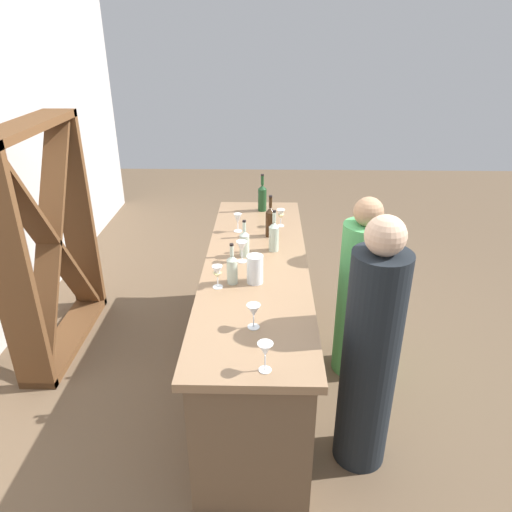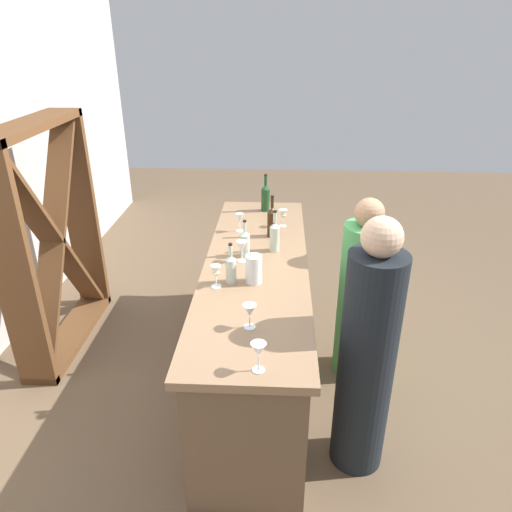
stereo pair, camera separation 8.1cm
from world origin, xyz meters
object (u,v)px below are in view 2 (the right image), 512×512
(wine_glass_far_left, at_px, (242,247))
(wine_glass_far_center, at_px, (240,219))
(wine_glass_near_right, at_px, (250,311))
(person_center_guest, at_px, (360,297))
(wine_glass_near_left, at_px, (283,215))
(wine_bottle_second_right_amber_brown, at_px, (272,221))
(wine_glass_near_center, at_px, (259,350))
(wine_glass_far_right, at_px, (216,273))
(wine_bottle_center_clear_pale, at_px, (275,236))
(wine_bottle_rightmost_olive_green, at_px, (265,197))
(wine_bottle_leftmost_clear_pale, at_px, (231,268))
(water_pitcher, at_px, (253,269))
(wine_rack, at_px, (53,240))
(wine_bottle_second_left_clear_pale, at_px, (245,243))
(person_left_guest, at_px, (367,359))

(wine_glass_far_left, xyz_separation_m, wine_glass_far_center, (0.55, 0.06, -0.01))
(wine_glass_near_right, relative_size, person_center_guest, 0.10)
(wine_glass_near_left, height_order, wine_glass_far_center, wine_glass_far_center)
(wine_bottle_second_right_amber_brown, bearing_deg, wine_glass_near_center, 178.97)
(wine_glass_near_right, bearing_deg, wine_glass_near_left, -7.01)
(wine_glass_near_right, bearing_deg, wine_bottle_second_right_amber_brown, -4.25)
(wine_glass_far_left, distance_m, wine_glass_far_right, 0.40)
(wine_bottle_center_clear_pale, relative_size, wine_bottle_rightmost_olive_green, 0.94)
(wine_bottle_center_clear_pale, bearing_deg, wine_glass_near_center, 177.69)
(wine_bottle_leftmost_clear_pale, relative_size, wine_glass_near_center, 1.76)
(water_pitcher, bearing_deg, wine_bottle_rightmost_olive_green, -1.46)
(wine_glass_far_center, bearing_deg, wine_bottle_center_clear_pale, -141.65)
(wine_glass_far_left, xyz_separation_m, wine_glass_far_right, (-0.37, 0.14, -0.01))
(wine_bottle_center_clear_pale, xyz_separation_m, wine_glass_near_center, (-1.38, 0.06, -0.00))
(wine_rack, distance_m, wine_glass_near_right, 2.05)
(wine_bottle_second_right_amber_brown, xyz_separation_m, wine_glass_far_center, (0.09, 0.26, -0.03))
(wine_bottle_rightmost_olive_green, distance_m, person_center_guest, 1.30)
(wine_bottle_leftmost_clear_pale, relative_size, wine_glass_far_center, 1.84)
(wine_bottle_second_left_clear_pale, bearing_deg, wine_glass_near_left, -25.21)
(wine_bottle_second_left_clear_pale, bearing_deg, water_pitcher, -168.19)
(wine_glass_far_center, bearing_deg, wine_rack, 96.90)
(wine_glass_near_center, xyz_separation_m, wine_glass_far_right, (0.81, 0.31, -0.02))
(wine_bottle_center_clear_pale, relative_size, wine_glass_far_center, 2.08)
(wine_bottle_leftmost_clear_pale, height_order, wine_bottle_rightmost_olive_green, wine_bottle_rightmost_olive_green)
(wine_bottle_center_clear_pale, bearing_deg, wine_glass_near_left, -7.40)
(wine_rack, xyz_separation_m, wine_glass_far_right, (-0.75, -1.41, 0.14))
(wine_glass_far_center, distance_m, person_center_guest, 1.13)
(wine_glass_far_center, xyz_separation_m, water_pitcher, (-0.86, -0.16, -0.01))
(wine_bottle_leftmost_clear_pale, height_order, wine_glass_far_left, wine_bottle_leftmost_clear_pale)
(wine_rack, relative_size, wine_glass_far_center, 12.33)
(wine_rack, height_order, wine_bottle_rightmost_olive_green, wine_rack)
(wine_glass_near_left, height_order, person_left_guest, person_left_guest)
(wine_rack, bearing_deg, water_pitcher, -112.35)
(wine_bottle_rightmost_olive_green, height_order, wine_glass_far_left, wine_bottle_rightmost_olive_green)
(wine_glass_near_center, bearing_deg, person_left_guest, -57.49)
(wine_bottle_second_left_clear_pale, relative_size, person_center_guest, 0.19)
(wine_rack, relative_size, wine_bottle_center_clear_pale, 5.92)
(wine_glass_far_left, relative_size, person_left_guest, 0.10)
(water_pitcher, bearing_deg, wine_bottle_leftmost_clear_pale, 95.67)
(wine_bottle_leftmost_clear_pale, relative_size, wine_glass_far_left, 1.80)
(wine_glass_near_left, bearing_deg, wine_glass_near_center, 176.36)
(wine_glass_near_left, xyz_separation_m, wine_glass_near_right, (-1.50, 0.18, 0.00))
(wine_bottle_center_clear_pale, height_order, water_pitcher, wine_bottle_center_clear_pale)
(wine_glass_far_center, bearing_deg, wine_bottle_leftmost_clear_pale, -179.02)
(wine_glass_near_center, relative_size, water_pitcher, 0.83)
(wine_bottle_second_right_amber_brown, distance_m, person_left_guest, 1.43)
(wine_glass_near_right, xyz_separation_m, wine_glass_far_center, (1.38, 0.17, -0.00))
(wine_glass_near_right, relative_size, wine_glass_far_right, 0.95)
(wine_bottle_rightmost_olive_green, bearing_deg, wine_bottle_leftmost_clear_pale, 172.60)
(water_pitcher, bearing_deg, wine_rack, 67.65)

